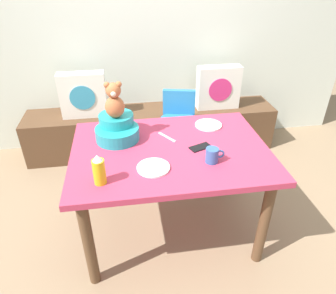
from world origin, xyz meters
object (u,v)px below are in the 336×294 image
Objects in this scene: pillow_floral_left at (83,95)px; highchair at (178,123)px; teddy_bear at (114,101)px; cell_phone at (200,147)px; ketchup_bottle at (99,170)px; dinner_plate_far at (153,168)px; infant_seat_teal at (117,129)px; coffee_mug at (212,155)px; dining_table at (170,161)px; dinner_plate_near at (208,125)px; pillow_floral_right at (218,87)px.

highchair is at bearing -25.52° from pillow_floral_left.
teddy_bear reaches higher than pillow_floral_left.
cell_phone is (0.54, -0.22, -0.27)m from teddy_bear.
ketchup_bottle is 0.33m from dinner_plate_far.
dinner_plate_far is (0.21, -0.41, -0.27)m from teddy_bear.
infant_seat_teal is 2.75× the size of coffee_mug.
ketchup_bottle is (-0.65, -1.08, 0.31)m from highchair.
dinner_plate_near is (0.34, 0.28, 0.11)m from dining_table.
pillow_floral_right is 2.20× the size of dinner_plate_near.
pillow_floral_right is 3.06× the size of cell_phone.
pillow_floral_right and infant_seat_teal have the same top height.
pillow_floral_left reaches higher than dinner_plate_near.
infant_seat_teal is 1.32× the size of teddy_bear.
infant_seat_teal is (-0.54, -0.58, 0.29)m from highchair.
cell_phone is (-0.14, -0.30, -0.00)m from dinner_plate_near.
dinner_plate_far is at bearing -63.10° from teddy_bear.
pillow_floral_right is at bearing 0.00° from pillow_floral_left.
pillow_floral_right reaches higher than dinner_plate_near.
ketchup_bottle reaches higher than coffee_mug.
dining_table is 9.02× the size of cell_phone.
dinner_plate_near reaches higher than cell_phone.
pillow_floral_right is 0.99m from dinner_plate_near.
dinner_plate_near is at bearing 77.43° from coffee_mug.
cell_phone is at bearing -21.95° from infant_seat_teal.
highchair is at bearing 47.03° from infant_seat_teal.
pillow_floral_left reaches higher than dining_table.
coffee_mug reaches higher than cell_phone.
dinner_plate_far is at bearing -63.13° from infant_seat_teal.
highchair is 1.29m from ketchup_bottle.
teddy_bear is at bearing 145.76° from coffee_mug.
ketchup_bottle is at bearing -127.28° from pillow_floral_right.
pillow_floral_left reaches higher than highchair.
teddy_bear reaches higher than coffee_mug.
teddy_bear reaches higher than dinner_plate_near.
cell_phone is (-0.49, -1.22, 0.06)m from pillow_floral_right.
dining_table is at bearing -29.84° from teddy_bear.
dinner_plate_far is at bearing 16.39° from ketchup_bottle.
dinner_plate_far is (-0.37, -0.02, -0.04)m from coffee_mug.
dinner_plate_far is at bearing 97.94° from cell_phone.
ketchup_bottle is (-0.10, -0.50, 0.02)m from infant_seat_teal.
pillow_floral_left is 1.36m from dinner_plate_near.
cell_phone is (0.34, 0.19, -0.00)m from dinner_plate_far.
pillow_floral_right is 0.56× the size of highchair.
pillow_floral_right is at bearing -43.39° from cell_phone.
dinner_plate_far is (-0.14, -0.21, 0.11)m from dining_table.
teddy_bear is (-0.00, -0.00, 0.21)m from infant_seat_teal.
pillow_floral_left reaches higher than dinner_plate_far.
ketchup_bottle is at bearing -101.65° from infant_seat_teal.
pillow_floral_right is 1.89m from ketchup_bottle.
dining_table is 0.57m from ketchup_bottle.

